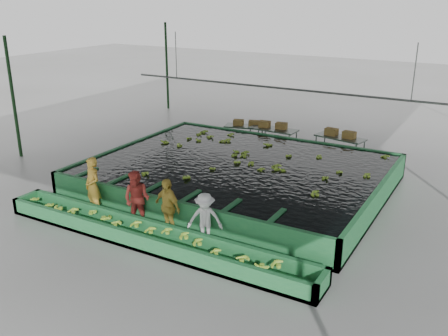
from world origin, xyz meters
The scene contains 21 objects.
ground centered at (0.00, 0.00, 0.00)m, with size 80.00×80.00×0.00m, color gray.
shed_roof centered at (0.00, 0.00, 5.00)m, with size 20.00×22.00×0.04m, color gray.
shed_posts centered at (0.00, 0.00, 2.50)m, with size 20.00×22.00×5.00m, color black, non-canonical shape.
flotation_tank centered at (0.00, 1.50, 0.45)m, with size 10.00×8.00×0.90m, color #246F39, non-canonical shape.
tank_water centered at (0.00, 1.50, 0.85)m, with size 9.70×7.70×0.00m, color black.
sorting_trough centered at (0.00, -3.60, 0.25)m, with size 10.00×1.00×0.50m, color #246F39, non-canonical shape.
cableway_rail centered at (0.00, 5.00, 3.00)m, with size 0.08×0.08×14.00m, color #59605B.
rail_hanger_left centered at (-5.00, 5.00, 4.00)m, with size 0.04×0.04×2.00m, color #59605B.
rail_hanger_right centered at (5.00, 5.00, 4.00)m, with size 0.04×0.04×2.00m, color #59605B.
worker_a centered at (-2.81, -2.80, 0.92)m, with size 0.67×0.44×1.85m, color yellow.
worker_b centered at (-1.07, -2.80, 0.86)m, with size 0.83×0.65×1.71m, color #C23C34.
worker_c centered at (0.03, -2.80, 0.85)m, with size 1.00×0.41×1.70m, color gold.
worker_d centered at (1.29, -2.80, 0.75)m, with size 0.98×0.56×1.51m, color silver.
packing_table_left centered at (-2.23, 6.38, 0.43)m, with size 1.88×0.75×0.86m, color #59605B, non-canonical shape.
packing_table_mid centered at (-0.77, 6.21, 0.48)m, with size 2.11×0.84×0.96m, color #59605B, non-canonical shape.
packing_table_right centered at (2.17, 6.45, 0.47)m, with size 2.06×0.82×0.94m, color #59605B, non-canonical shape.
box_stack_left centered at (-2.23, 6.43, 0.86)m, with size 1.17×0.32×0.25m, color olive, non-canonical shape.
box_stack_mid centered at (-0.83, 6.28, 0.96)m, with size 1.26×0.35×0.27m, color olive, non-canonical shape.
box_stack_right centered at (2.14, 6.49, 0.94)m, with size 1.31×0.36×0.28m, color olive, non-canonical shape.
floating_bananas centered at (0.00, 2.30, 0.85)m, with size 9.46×6.45×0.13m, color #92C432, non-canonical shape.
trough_bananas centered at (0.00, -3.60, 0.40)m, with size 9.29×0.62×0.12m, color #92C432, non-canonical shape.
Camera 1 is at (7.88, -13.27, 6.60)m, focal length 40.00 mm.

